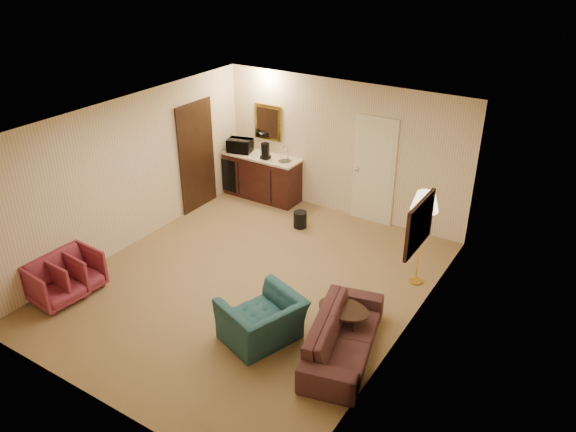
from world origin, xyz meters
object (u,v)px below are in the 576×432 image
Objects in this scene: floor_lamp at (421,239)px; waste_bin at (300,220)px; rose_chair_near at (55,281)px; coffee_table at (343,320)px; wetbar_cabinet at (262,177)px; coffee_maker at (265,151)px; sofa at (344,330)px; rose_chair_far at (74,270)px; microwave at (240,144)px; teal_armchair at (262,313)px.

floor_lamp reaches higher than waste_bin.
rose_chair_near is 4.26m from coffee_table.
wetbar_cabinet is 2.27× the size of coffee_table.
sofa is at bearing -41.13° from coffee_maker.
sofa is 2.64× the size of rose_chair_far.
wetbar_cabinet is 4.35m from rose_chair_far.
coffee_table is (3.45, -3.07, -0.25)m from wetbar_cabinet.
microwave is at bearing 3.09° from rose_chair_far.
waste_bin is 0.64× the size of microwave.
wetbar_cabinet is 2.30× the size of rose_chair_far.
coffee_maker is (-3.48, 3.33, 0.71)m from sofa.
floor_lamp is at bearing -31.49° from microwave.
waste_bin is (1.85, 3.60, -0.20)m from rose_chair_far.
coffee_table is 0.46× the size of floor_lamp.
coffee_table is at bearing -39.51° from coffee_maker.
microwave is (-1.85, 0.66, 0.93)m from waste_bin.
waste_bin is 2.17m from microwave.
wetbar_cabinet is at bearing -126.34° from teal_armchair.
teal_armchair is (2.59, -3.78, -0.02)m from wetbar_cabinet.
teal_armchair is 2.03× the size of microwave.
teal_armchair reaches higher than waste_bin.
sofa is at bearing -54.39° from microwave.
sofa is 5.93× the size of coffee_maker.
rose_chair_near is at bearing -105.28° from microwave.
wetbar_cabinet is 4.08m from floor_lamp.
teal_armchair is at bearing 95.03° from sofa.
coffee_table reaches higher than waste_bin.
floor_lamp is at bearing -15.81° from coffee_maker.
floor_lamp is at bearing 172.09° from teal_armchair.
microwave is at bearing -173.68° from wetbar_cabinet.
teal_armchair is at bearing -140.34° from coffee_table.
coffee_maker is (0.66, 4.57, 0.72)m from rose_chair_near.
rose_chair_far is at bearing 5.82° from rose_chair_near.
waste_bin is (-2.10, 2.35, -0.05)m from coffee_table.
rose_chair_near is at bearing -115.12° from waste_bin.
floor_lamp is (4.35, 3.35, 0.42)m from rose_chair_near.
sofa is 4.24m from rose_chair_far.
rose_chair_near is at bearing -142.44° from floor_lamp.
sofa is 2.15m from floor_lamp.
rose_chair_near is at bearing -157.96° from coffee_table.
rose_chair_far is 0.99× the size of coffee_table.
wetbar_cabinet is at bearing -3.51° from rose_chair_far.
sofa reaches higher than rose_chair_far.
teal_armchair is 1.13m from coffee_table.
wetbar_cabinet is at bearing 151.93° from waste_bin.
microwave is 1.55× the size of coffee_maker.
microwave reaches higher than rose_chair_near.
floor_lamp is (3.85, -1.32, 0.32)m from wetbar_cabinet.
waste_bin is at bearing -35.04° from microwave.
teal_armchair is 3.19× the size of waste_bin.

